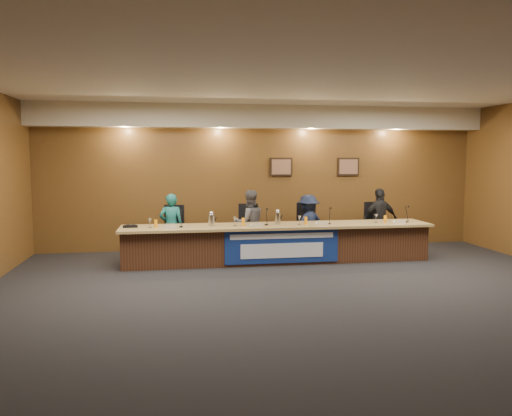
# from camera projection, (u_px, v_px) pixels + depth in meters

# --- Properties ---
(floor) EXTENTS (10.00, 10.00, 0.00)m
(floor) POSITION_uv_depth(u_px,v_px,m) (310.00, 294.00, 7.57)
(floor) COLOR black
(floor) RESTS_ON ground
(ceiling) EXTENTS (10.00, 8.00, 0.04)m
(ceiling) POSITION_uv_depth(u_px,v_px,m) (312.00, 79.00, 7.25)
(ceiling) COLOR silver
(ceiling) RESTS_ON wall_back
(wall_back) EXTENTS (10.00, 0.04, 3.20)m
(wall_back) POSITION_uv_depth(u_px,v_px,m) (264.00, 178.00, 11.34)
(wall_back) COLOR brown
(wall_back) RESTS_ON floor
(soffit) EXTENTS (10.00, 0.50, 0.50)m
(soffit) POSITION_uv_depth(u_px,v_px,m) (266.00, 117.00, 10.96)
(soffit) COLOR beige
(soffit) RESTS_ON wall_back
(dais_body) EXTENTS (6.00, 0.80, 0.70)m
(dais_body) POSITION_uv_depth(u_px,v_px,m) (278.00, 244.00, 9.89)
(dais_body) COLOR #442616
(dais_body) RESTS_ON floor
(dais_top) EXTENTS (6.10, 0.95, 0.05)m
(dais_top) POSITION_uv_depth(u_px,v_px,m) (278.00, 226.00, 9.81)
(dais_top) COLOR #9A7E4B
(dais_top) RESTS_ON dais_body
(banner) EXTENTS (2.20, 0.02, 0.65)m
(banner) POSITION_uv_depth(u_px,v_px,m) (282.00, 246.00, 9.48)
(banner) COLOR navy
(banner) RESTS_ON dais_body
(banner_text_upper) EXTENTS (2.00, 0.01, 0.10)m
(banner_text_upper) POSITION_uv_depth(u_px,v_px,m) (282.00, 236.00, 9.45)
(banner_text_upper) COLOR silver
(banner_text_upper) RESTS_ON banner
(banner_text_lower) EXTENTS (1.60, 0.01, 0.28)m
(banner_text_lower) POSITION_uv_depth(u_px,v_px,m) (282.00, 251.00, 9.48)
(banner_text_lower) COLOR silver
(banner_text_lower) RESTS_ON banner
(wall_photo_left) EXTENTS (0.52, 0.04, 0.42)m
(wall_photo_left) POSITION_uv_depth(u_px,v_px,m) (281.00, 167.00, 11.35)
(wall_photo_left) COLOR black
(wall_photo_left) RESTS_ON wall_back
(wall_photo_right) EXTENTS (0.52, 0.04, 0.42)m
(wall_photo_right) POSITION_uv_depth(u_px,v_px,m) (348.00, 167.00, 11.61)
(wall_photo_right) COLOR black
(wall_photo_right) RESTS_ON wall_back
(panelist_a) EXTENTS (0.49, 0.33, 1.34)m
(panelist_a) POSITION_uv_depth(u_px,v_px,m) (171.00, 226.00, 10.19)
(panelist_a) COLOR #155D5A
(panelist_a) RESTS_ON floor
(panelist_b) EXTENTS (0.76, 0.63, 1.39)m
(panelist_b) POSITION_uv_depth(u_px,v_px,m) (250.00, 223.00, 10.45)
(panelist_b) COLOR #4F4D52
(panelist_b) RESTS_ON floor
(panelist_c) EXTENTS (0.95, 0.77, 1.28)m
(panelist_c) POSITION_uv_depth(u_px,v_px,m) (308.00, 224.00, 10.66)
(panelist_c) COLOR black
(panelist_c) RESTS_ON floor
(panelist_d) EXTENTS (0.84, 0.41, 1.39)m
(panelist_d) POSITION_uv_depth(u_px,v_px,m) (380.00, 220.00, 10.92)
(panelist_d) COLOR black
(panelist_d) RESTS_ON floor
(office_chair_a) EXTENTS (0.60, 0.60, 0.08)m
(office_chair_a) POSITION_uv_depth(u_px,v_px,m) (171.00, 234.00, 10.31)
(office_chair_a) COLOR black
(office_chair_a) RESTS_ON floor
(office_chair_b) EXTENTS (0.52, 0.52, 0.08)m
(office_chair_b) POSITION_uv_depth(u_px,v_px,m) (249.00, 232.00, 10.57)
(office_chair_b) COLOR black
(office_chair_b) RESTS_ON floor
(office_chair_c) EXTENTS (0.56, 0.56, 0.08)m
(office_chair_c) POSITION_uv_depth(u_px,v_px,m) (307.00, 231.00, 10.78)
(office_chair_c) COLOR black
(office_chair_c) RESTS_ON floor
(office_chair_d) EXTENTS (0.57, 0.57, 0.08)m
(office_chair_d) POSITION_uv_depth(u_px,v_px,m) (378.00, 229.00, 11.04)
(office_chair_d) COLOR black
(office_chair_d) RESTS_ON floor
(nameplate_a) EXTENTS (0.24, 0.08, 0.10)m
(nameplate_a) POSITION_uv_depth(u_px,v_px,m) (170.00, 226.00, 9.21)
(nameplate_a) COLOR white
(nameplate_a) RESTS_ON dais_top
(microphone_a) EXTENTS (0.07, 0.07, 0.02)m
(microphone_a) POSITION_uv_depth(u_px,v_px,m) (181.00, 227.00, 9.42)
(microphone_a) COLOR black
(microphone_a) RESTS_ON dais_top
(juice_glass_a) EXTENTS (0.06, 0.06, 0.15)m
(juice_glass_a) POSITION_uv_depth(u_px,v_px,m) (156.00, 224.00, 9.38)
(juice_glass_a) COLOR #FF980D
(juice_glass_a) RESTS_ON dais_top
(water_glass_a) EXTENTS (0.08, 0.08, 0.18)m
(water_glass_a) POSITION_uv_depth(u_px,v_px,m) (150.00, 223.00, 9.35)
(water_glass_a) COLOR silver
(water_glass_a) RESTS_ON dais_top
(nameplate_b) EXTENTS (0.24, 0.08, 0.10)m
(nameplate_b) POSITION_uv_depth(u_px,v_px,m) (257.00, 225.00, 9.47)
(nameplate_b) COLOR white
(nameplate_b) RESTS_ON dais_top
(microphone_b) EXTENTS (0.07, 0.07, 0.02)m
(microphone_b) POSITION_uv_depth(u_px,v_px,m) (266.00, 225.00, 9.70)
(microphone_b) COLOR black
(microphone_b) RESTS_ON dais_top
(juice_glass_b) EXTENTS (0.06, 0.06, 0.15)m
(juice_glass_b) POSITION_uv_depth(u_px,v_px,m) (243.00, 222.00, 9.66)
(juice_glass_b) COLOR #FF980D
(juice_glass_b) RESTS_ON dais_top
(water_glass_b) EXTENTS (0.08, 0.08, 0.18)m
(water_glass_b) POSITION_uv_depth(u_px,v_px,m) (235.00, 221.00, 9.58)
(water_glass_b) COLOR silver
(water_glass_b) RESTS_ON dais_top
(nameplate_c) EXTENTS (0.24, 0.08, 0.10)m
(nameplate_c) POSITION_uv_depth(u_px,v_px,m) (322.00, 223.00, 9.71)
(nameplate_c) COLOR white
(nameplate_c) RESTS_ON dais_top
(microphone_c) EXTENTS (0.07, 0.07, 0.02)m
(microphone_c) POSITION_uv_depth(u_px,v_px,m) (329.00, 224.00, 9.87)
(microphone_c) COLOR black
(microphone_c) RESTS_ON dais_top
(juice_glass_c) EXTENTS (0.06, 0.06, 0.15)m
(juice_glass_c) POSITION_uv_depth(u_px,v_px,m) (306.00, 221.00, 9.82)
(juice_glass_c) COLOR #FF980D
(juice_glass_c) RESTS_ON dais_top
(water_glass_c) EXTENTS (0.08, 0.08, 0.18)m
(water_glass_c) POSITION_uv_depth(u_px,v_px,m) (299.00, 220.00, 9.78)
(water_glass_c) COLOR silver
(water_glass_c) RESTS_ON dais_top
(nameplate_d) EXTENTS (0.24, 0.08, 0.10)m
(nameplate_d) POSITION_uv_depth(u_px,v_px,m) (400.00, 221.00, 9.97)
(nameplate_d) COLOR white
(nameplate_d) RESTS_ON dais_top
(microphone_d) EXTENTS (0.07, 0.07, 0.02)m
(microphone_d) POSITION_uv_depth(u_px,v_px,m) (406.00, 222.00, 10.16)
(microphone_d) COLOR black
(microphone_d) RESTS_ON dais_top
(juice_glass_d) EXTENTS (0.06, 0.06, 0.15)m
(juice_glass_d) POSITION_uv_depth(u_px,v_px,m) (385.00, 219.00, 10.08)
(juice_glass_d) COLOR #FF980D
(juice_glass_d) RESTS_ON dais_top
(water_glass_d) EXTENTS (0.08, 0.08, 0.18)m
(water_glass_d) POSITION_uv_depth(u_px,v_px,m) (376.00, 218.00, 10.05)
(water_glass_d) COLOR silver
(water_glass_d) RESTS_ON dais_top
(carafe_left) EXTENTS (0.12, 0.12, 0.22)m
(carafe_left) POSITION_uv_depth(u_px,v_px,m) (211.00, 220.00, 9.58)
(carafe_left) COLOR silver
(carafe_left) RESTS_ON dais_top
(carafe_mid) EXTENTS (0.11, 0.11, 0.24)m
(carafe_mid) POSITION_uv_depth(u_px,v_px,m) (278.00, 218.00, 9.80)
(carafe_mid) COLOR silver
(carafe_mid) RESTS_ON dais_top
(speakerphone) EXTENTS (0.32, 0.32, 0.05)m
(speakerphone) POSITION_uv_depth(u_px,v_px,m) (131.00, 226.00, 9.41)
(speakerphone) COLOR black
(speakerphone) RESTS_ON dais_top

